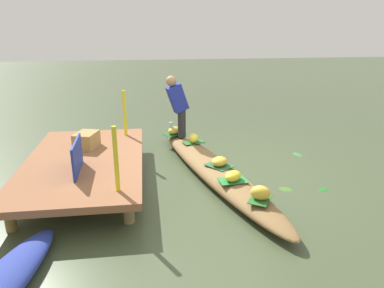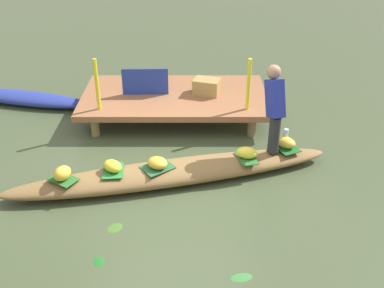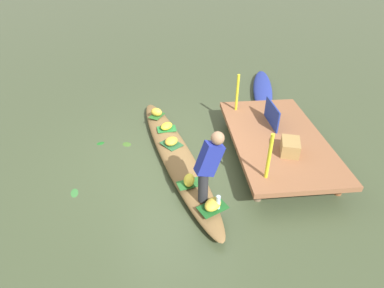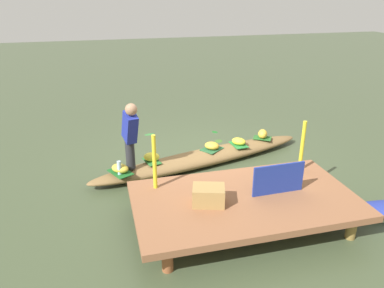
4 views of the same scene
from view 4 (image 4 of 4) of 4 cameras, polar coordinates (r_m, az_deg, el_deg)
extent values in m
plane|color=#3E4B31|center=(7.33, 1.77, -3.01)|extent=(40.00, 40.00, 0.00)
cube|color=brown|center=(5.46, 8.12, -8.55)|extent=(3.20, 1.80, 0.10)
cylinder|color=olive|center=(6.65, 15.98, -5.28)|extent=(0.14, 0.14, 0.32)
cylinder|color=#7F654C|center=(5.88, -6.47, -8.40)|extent=(0.14, 0.14, 0.32)
cylinder|color=olive|center=(5.65, 23.25, -11.76)|extent=(0.14, 0.14, 0.32)
cylinder|color=brown|center=(4.71, -3.78, -17.26)|extent=(0.14, 0.14, 0.32)
ellipsoid|color=brown|center=(7.28, 1.78, -2.10)|extent=(4.59, 1.71, 0.26)
cube|color=#275C33|center=(7.34, 3.06, -0.77)|extent=(0.51, 0.49, 0.01)
ellipsoid|color=gold|center=(7.31, 3.07, -0.26)|extent=(0.38, 0.37, 0.14)
cube|color=#266129|center=(6.87, -6.19, -2.59)|extent=(0.33, 0.45, 0.01)
ellipsoid|color=yellow|center=(6.83, -6.21, -1.97)|extent=(0.32, 0.24, 0.17)
cube|color=#276227|center=(8.01, 10.74, 0.92)|extent=(0.44, 0.40, 0.01)
ellipsoid|color=gold|center=(7.98, 10.79, 1.53)|extent=(0.29, 0.32, 0.19)
cube|color=#267734|center=(7.59, 7.16, -0.08)|extent=(0.31, 0.43, 0.01)
ellipsoid|color=yellow|center=(7.57, 7.18, 0.41)|extent=(0.35, 0.35, 0.14)
cube|color=#1B5922|center=(6.54, -10.93, -4.26)|extent=(0.45, 0.53, 0.01)
ellipsoid|color=gold|center=(6.51, -10.97, -3.68)|extent=(0.38, 0.38, 0.15)
cylinder|color=#28282D|center=(6.55, -9.46, -1.48)|extent=(0.16, 0.16, 0.55)
cube|color=navy|center=(6.28, -9.50, 2.57)|extent=(0.28, 0.47, 0.58)
sphere|color=#9E7556|center=(6.07, -9.32, 5.24)|extent=(0.20, 0.20, 0.20)
cylinder|color=silver|center=(6.41, -11.09, -3.63)|extent=(0.07, 0.07, 0.25)
cube|color=navy|center=(5.52, 13.11, -5.25)|extent=(0.79, 0.05, 0.46)
cylinder|color=yellow|center=(6.23, 16.55, -0.31)|extent=(0.06, 0.06, 0.85)
cylinder|color=yellow|center=(5.46, -5.77, -2.79)|extent=(0.06, 0.06, 0.85)
cube|color=#A17F47|center=(5.18, 2.55, -7.88)|extent=(0.51, 0.44, 0.26)
ellipsoid|color=#357636|center=(8.84, -6.54, 1.49)|extent=(0.26, 0.18, 0.01)
ellipsoid|color=#1B6620|center=(8.94, 3.52, 1.86)|extent=(0.17, 0.20, 0.01)
ellipsoid|color=#3F6727|center=(8.41, 4.11, 0.46)|extent=(0.25, 0.26, 0.01)
camera|label=1|loc=(9.05, 40.85, 12.75)|focal=33.62mm
camera|label=2|loc=(11.87, -7.43, 24.81)|focal=43.58mm
camera|label=3|loc=(7.30, -44.83, 22.11)|focal=29.67mm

